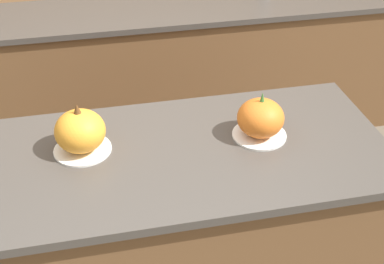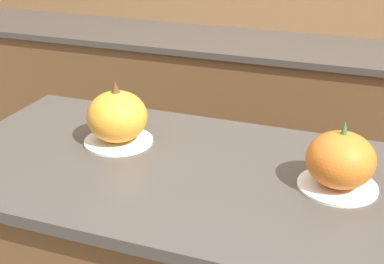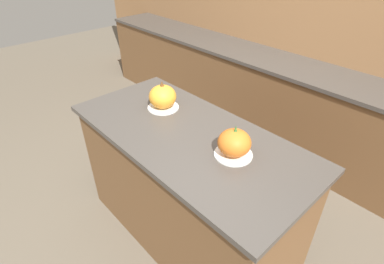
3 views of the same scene
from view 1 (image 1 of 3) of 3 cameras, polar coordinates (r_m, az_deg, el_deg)
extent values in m
cube|color=brown|center=(2.38, -1.40, -11.75)|extent=(1.60, 0.72, 0.91)
cube|color=#47423D|center=(2.06, -1.57, -2.55)|extent=(1.66, 0.78, 0.03)
cube|color=brown|center=(3.63, -6.14, 5.68)|extent=(6.00, 0.56, 0.89)
cube|color=#47423D|center=(3.44, -6.61, 12.51)|extent=(6.00, 0.60, 0.03)
cylinder|color=white|center=(2.10, -11.58, -1.84)|extent=(0.22, 0.22, 0.01)
ellipsoid|color=orange|center=(2.06, -11.85, 0.10)|extent=(0.19, 0.19, 0.16)
cone|color=brown|center=(2.00, -12.17, 2.42)|extent=(0.03, 0.03, 0.04)
cylinder|color=white|center=(2.16, 7.18, -0.30)|extent=(0.22, 0.22, 0.01)
ellipsoid|color=orange|center=(2.12, 7.33, 1.50)|extent=(0.19, 0.19, 0.15)
cone|color=#38702D|center=(2.07, 7.51, 3.67)|extent=(0.02, 0.02, 0.04)
camera|label=2|loc=(0.92, 43.21, -7.79)|focal=50.00mm
camera|label=3|loc=(1.58, 57.41, 13.21)|focal=28.00mm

